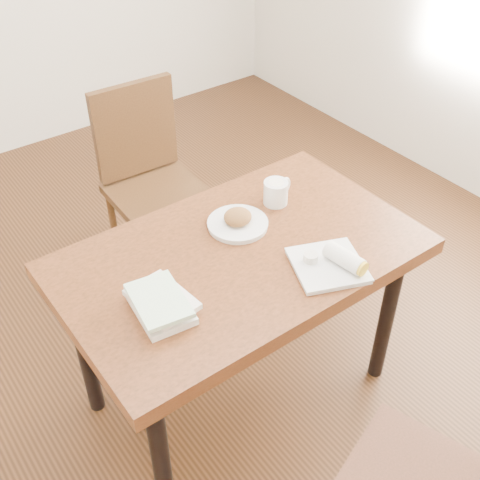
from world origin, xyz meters
TOP-DOWN VIEW (x-y plane):
  - ground at (0.00, 0.00)m, footprint 4.00×5.00m
  - table at (0.00, 0.00)m, footprint 1.24×0.76m
  - chair_far at (0.14, 0.91)m, footprint 0.44×0.44m
  - plate_scone at (0.08, 0.12)m, footprint 0.22×0.22m
  - coffee_mug at (0.28, 0.15)m, footprint 0.14×0.09m
  - plate_burrito at (0.19, -0.25)m, footprint 0.30×0.30m
  - book_stack at (-0.36, -0.08)m, footprint 0.19×0.25m

SIDE VIEW (x-z plane):
  - ground at x=0.00m, z-range -0.01..0.00m
  - chair_far at x=0.14m, z-range 0.07..1.03m
  - table at x=0.00m, z-range 0.29..1.04m
  - plate_scone at x=0.08m, z-range 0.74..0.81m
  - plate_burrito at x=0.19m, z-range 0.74..0.81m
  - book_stack at x=-0.36m, z-range 0.75..0.81m
  - coffee_mug at x=0.28m, z-range 0.75..0.85m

